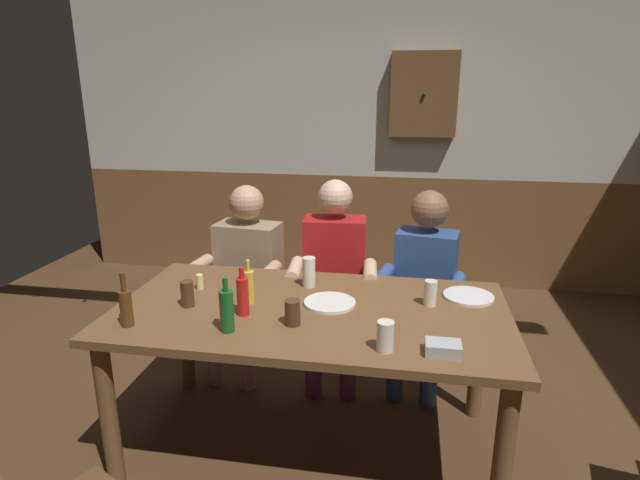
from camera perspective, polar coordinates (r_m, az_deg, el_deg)
The scene contains 21 objects.
ground_plane at distance 2.88m, azimuth -0.88°, elevation -21.57°, with size 6.52×6.52×0.00m, color #4C331E.
back_wall_upper at distance 4.73m, azimuth 4.91°, elevation 16.84°, with size 5.43×0.12×1.61m, color beige.
back_wall_wainscot at distance 4.90m, azimuth 4.54°, elevation 1.42°, with size 5.43×0.12×1.00m, color brown.
dining_table at distance 2.51m, azimuth -1.02°, elevation -9.61°, with size 1.87×0.99×0.77m.
person_0 at distance 3.30m, azimuth -8.36°, elevation -3.31°, with size 0.57×0.56×1.20m.
person_1 at distance 3.16m, azimuth 1.58°, elevation -3.64°, with size 0.54×0.55×1.25m.
person_2 at distance 3.14m, azimuth 11.46°, elevation -4.48°, with size 0.54×0.57×1.21m.
table_candle at distance 2.74m, azimuth -13.24°, elevation -4.55°, with size 0.04×0.04×0.08m, color #F9E08C.
condiment_caddy at distance 2.12m, azimuth 13.56°, elevation -11.64°, with size 0.14×0.10×0.05m, color #B2B7BC.
plate_0 at distance 2.50m, azimuth 1.09°, elevation -7.00°, with size 0.25×0.25×0.01m, color white.
plate_1 at distance 2.68m, azimuth 16.21°, elevation -6.05°, with size 0.25×0.25×0.01m, color white.
bottle_0 at distance 2.24m, azimuth -10.35°, elevation -7.70°, with size 0.06×0.06×0.25m.
bottle_1 at distance 2.52m, azimuth -7.95°, elevation -5.11°, with size 0.05×0.05×0.22m.
bottle_2 at distance 2.41m, azimuth -20.81°, elevation -6.91°, with size 0.05×0.05×0.25m.
bottle_3 at distance 2.38m, azimuth -8.61°, elevation -6.12°, with size 0.06×0.06×0.23m.
pint_glass_0 at distance 2.54m, azimuth -14.56°, elevation -5.82°, with size 0.06×0.06×0.13m, color #4C2D19.
pint_glass_1 at distance 2.53m, azimuth 12.19°, elevation -5.80°, with size 0.06×0.06×0.13m, color white.
pint_glass_2 at distance 2.69m, azimuth -1.25°, elevation -3.59°, with size 0.07×0.07×0.16m, color white.
pint_glass_3 at distance 2.28m, azimuth -3.08°, elevation -8.07°, with size 0.07×0.07×0.12m, color #4C2D19.
pint_glass_4 at distance 2.08m, azimuth 7.28°, elevation -10.59°, with size 0.07×0.07×0.13m, color white.
wall_dart_cabinet at distance 4.58m, azimuth 11.49°, elevation 15.59°, with size 0.56×0.15×0.70m.
Camera 1 is at (0.43, -2.22, 1.78)m, focal length 28.72 mm.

